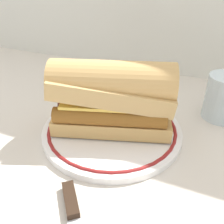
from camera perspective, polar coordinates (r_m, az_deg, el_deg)
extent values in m
plane|color=beige|center=(0.45, -4.36, -6.17)|extent=(1.50, 1.50, 0.00)
cylinder|color=white|center=(0.46, 0.00, -4.12)|extent=(0.25, 0.25, 0.01)
torus|color=maroon|center=(0.46, 0.00, -3.51)|extent=(0.23, 0.23, 0.01)
cube|color=tan|center=(0.45, 0.00, -1.85)|extent=(0.22, 0.14, 0.03)
cylinder|color=brown|center=(0.41, -0.37, -0.95)|extent=(0.18, 0.08, 0.03)
cylinder|color=brown|center=(0.43, 0.00, 1.05)|extent=(0.18, 0.08, 0.03)
cylinder|color=brown|center=(0.46, 0.33, 2.84)|extent=(0.18, 0.08, 0.03)
cube|color=#EFC64C|center=(0.43, 0.00, 2.88)|extent=(0.18, 0.12, 0.01)
cube|color=tan|center=(0.42, 0.00, 4.98)|extent=(0.22, 0.14, 0.05)
cylinder|color=tan|center=(0.41, 0.00, 6.84)|extent=(0.21, 0.13, 0.07)
cylinder|color=silver|center=(0.53, 23.99, 3.02)|extent=(0.07, 0.07, 0.09)
cylinder|color=gold|center=(0.54, 23.45, 0.79)|extent=(0.06, 0.06, 0.04)
cube|color=black|center=(0.35, -9.35, -18.95)|extent=(0.05, 0.05, 0.01)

